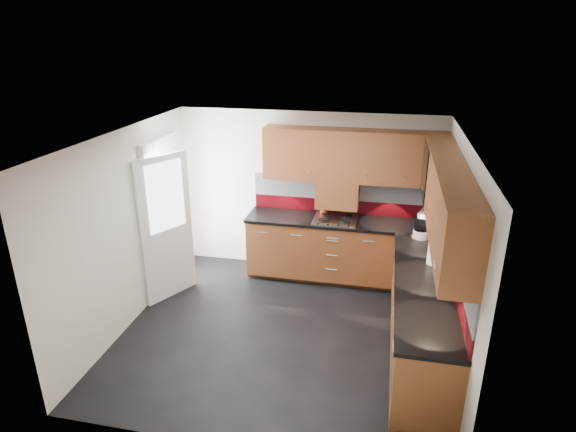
% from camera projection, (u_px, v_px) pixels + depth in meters
% --- Properties ---
extents(room, '(4.00, 3.80, 2.64)m').
position_uv_depth(room, '(281.00, 218.00, 5.34)').
color(room, black).
extents(base_cabinets, '(2.70, 3.20, 0.95)m').
position_uv_depth(base_cabinets, '(375.00, 281.00, 6.17)').
color(base_cabinets, '#622E15').
rests_on(base_cabinets, room).
extents(countertop, '(2.72, 3.22, 0.04)m').
position_uv_depth(countertop, '(376.00, 248.00, 5.99)').
color(countertop, black).
rests_on(countertop, base_cabinets).
extents(backsplash, '(2.70, 3.20, 0.54)m').
position_uv_depth(backsplash, '(396.00, 221.00, 6.04)').
color(backsplash, maroon).
rests_on(backsplash, countertop).
extents(upper_cabinets, '(2.50, 3.20, 0.72)m').
position_uv_depth(upper_cabinets, '(397.00, 176.00, 5.69)').
color(upper_cabinets, '#622E15').
rests_on(upper_cabinets, room).
extents(extractor_hood, '(0.60, 0.33, 0.40)m').
position_uv_depth(extractor_hood, '(337.00, 194.00, 6.82)').
color(extractor_hood, '#622E15').
rests_on(extractor_hood, room).
extents(glass_cabinet, '(0.32, 0.80, 0.66)m').
position_uv_depth(glass_cabinet, '(437.00, 169.00, 5.85)').
color(glass_cabinet, black).
rests_on(glass_cabinet, room).
extents(back_door, '(0.42, 1.19, 2.04)m').
position_uv_depth(back_door, '(166.00, 220.00, 6.53)').
color(back_door, white).
rests_on(back_door, room).
extents(gas_hob, '(0.61, 0.53, 0.05)m').
position_uv_depth(gas_hob, '(335.00, 219.00, 6.79)').
color(gas_hob, silver).
rests_on(gas_hob, countertop).
extents(utensil_pot, '(0.12, 0.12, 0.43)m').
position_uv_depth(utensil_pot, '(324.00, 208.00, 6.99)').
color(utensil_pot, '#D04413').
rests_on(utensil_pot, countertop).
extents(toaster, '(0.30, 0.23, 0.19)m').
position_uv_depth(toaster, '(430.00, 217.00, 6.65)').
color(toaster, silver).
rests_on(toaster, countertop).
extents(food_processor, '(0.20, 0.20, 0.33)m').
position_uv_depth(food_processor, '(422.00, 227.00, 6.16)').
color(food_processor, white).
rests_on(food_processor, countertop).
extents(paper_towel, '(0.16, 0.16, 0.27)m').
position_uv_depth(paper_towel, '(433.00, 253.00, 5.48)').
color(paper_towel, white).
rests_on(paper_towel, countertop).
extents(orange_cloth, '(0.16, 0.14, 0.02)m').
position_uv_depth(orange_cloth, '(418.00, 237.00, 6.22)').
color(orange_cloth, '#D24D17').
rests_on(orange_cloth, countertop).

